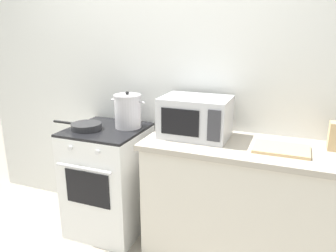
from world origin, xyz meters
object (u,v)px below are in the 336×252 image
stove (109,180)px  stock_pot (128,111)px  frying_pan (86,126)px  cutting_board (281,149)px  microwave (196,117)px

stove → stock_pot: 0.62m
stove → frying_pan: (-0.14, -0.08, 0.48)m
stove → stock_pot: bearing=32.6°
stove → cutting_board: size_ratio=2.56×
frying_pan → cutting_board: frying_pan is taller
stock_pot → frying_pan: 0.36m
cutting_board → microwave: bearing=172.9°
frying_pan → microwave: 0.90m
stock_pot → microwave: size_ratio=0.61×
frying_pan → cutting_board: 1.50m
cutting_board → frying_pan: bearing=-177.0°
stock_pot → cutting_board: size_ratio=0.85×
stove → frying_pan: size_ratio=2.06×
frying_pan → cutting_board: (1.50, 0.08, -0.02)m
stove → microwave: microwave is taller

